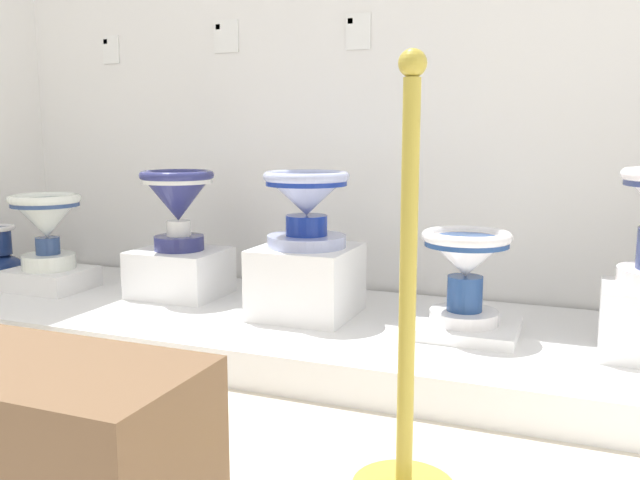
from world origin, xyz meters
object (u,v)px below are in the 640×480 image
at_px(antique_toilet_broad_patterned, 178,198).
at_px(decorative_vase_spare, 1,275).
at_px(antique_toilet_tall_cobalt, 466,261).
at_px(antique_toilet_rightmost, 46,220).
at_px(plinth_block_broad_patterned, 180,273).
at_px(info_placard_first, 111,50).
at_px(plinth_block_rightmost, 50,279).
at_px(stanchion_post_near_right, 406,366).
at_px(plinth_block_tall_cobalt, 464,328).
at_px(info_placard_second, 226,36).
at_px(info_placard_third, 358,31).
at_px(plinth_block_leftmost, 307,281).
at_px(antique_toilet_leftmost, 306,200).

relative_size(antique_toilet_broad_patterned, decorative_vase_spare, 0.85).
bearing_deg(decorative_vase_spare, antique_toilet_tall_cobalt, -0.32).
height_order(antique_toilet_rightmost, plinth_block_broad_patterned, antique_toilet_rightmost).
bearing_deg(decorative_vase_spare, info_placard_first, 60.23).
relative_size(plinth_block_rightmost, stanchion_post_near_right, 0.35).
bearing_deg(plinth_block_tall_cobalt, antique_toilet_rightmost, -179.96).
bearing_deg(plinth_block_broad_patterned, plinth_block_rightmost, -169.28).
bearing_deg(decorative_vase_spare, plinth_block_rightmost, -2.50).
relative_size(info_placard_second, info_placard_third, 0.98).
bearing_deg(info_placard_second, plinth_block_broad_patterned, -92.90).
distance_m(plinth_block_leftmost, info_placard_second, 1.33).
bearing_deg(plinth_block_leftmost, stanchion_post_near_right, -55.42).
xyz_separation_m(plinth_block_leftmost, antique_toilet_leftmost, (0.00, -0.00, 0.33)).
xyz_separation_m(antique_toilet_broad_patterned, stanchion_post_near_right, (1.31, -1.04, -0.26)).
bearing_deg(antique_toilet_rightmost, info_placard_first, 92.13).
distance_m(info_placard_second, stanchion_post_near_right, 2.20).
relative_size(plinth_block_leftmost, decorative_vase_spare, 0.93).
relative_size(antique_toilet_leftmost, info_placard_first, 2.41).
bearing_deg(info_placard_third, antique_toilet_broad_patterned, -148.62).
bearing_deg(info_placard_third, plinth_block_rightmost, -157.82).
xyz_separation_m(info_placard_second, info_placard_third, (0.67, -0.00, -0.01)).
bearing_deg(info_placard_third, info_placard_first, -180.00).
height_order(antique_toilet_broad_patterned, decorative_vase_spare, antique_toilet_broad_patterned).
xyz_separation_m(antique_toilet_rightmost, decorative_vase_spare, (-0.32, 0.01, -0.29)).
xyz_separation_m(antique_toilet_leftmost, plinth_block_tall_cobalt, (0.64, -0.03, -0.45)).
bearing_deg(antique_toilet_tall_cobalt, plinth_block_broad_patterned, 174.69).
bearing_deg(antique_toilet_tall_cobalt, info_placard_second, 156.86).
bearing_deg(antique_toilet_leftmost, antique_toilet_tall_cobalt, -2.51).
bearing_deg(plinth_block_leftmost, antique_toilet_rightmost, -178.71).
distance_m(antique_toilet_rightmost, plinth_block_tall_cobalt, 1.96).
bearing_deg(antique_toilet_leftmost, info_placard_first, 158.69).
height_order(info_placard_second, decorative_vase_spare, info_placard_second).
height_order(info_placard_third, stanchion_post_near_right, info_placard_third).
xyz_separation_m(antique_toilet_tall_cobalt, info_placard_first, (-1.96, 0.54, 0.89)).
relative_size(plinth_block_rightmost, info_placard_third, 2.32).
distance_m(antique_toilet_leftmost, info_placard_third, 0.88).
bearing_deg(info_placard_first, plinth_block_broad_patterned, -32.56).
distance_m(antique_toilet_leftmost, plinth_block_tall_cobalt, 0.78).
xyz_separation_m(plinth_block_tall_cobalt, antique_toilet_tall_cobalt, (0.00, 0.00, 0.25)).
bearing_deg(stanchion_post_near_right, info_placard_second, 131.43).
relative_size(antique_toilet_broad_patterned, info_placard_first, 2.51).
xyz_separation_m(plinth_block_tall_cobalt, info_placard_third, (-0.60, 0.54, 1.16)).
bearing_deg(info_placard_first, antique_toilet_broad_patterned, -32.56).
bearing_deg(plinth_block_tall_cobalt, plinth_block_broad_patterned, 174.69).
bearing_deg(antique_toilet_tall_cobalt, info_placard_first, 164.47).
xyz_separation_m(plinth_block_tall_cobalt, decorative_vase_spare, (-2.26, 0.01, 0.01)).
bearing_deg(plinth_block_rightmost, info_placard_second, 39.37).
bearing_deg(plinth_block_rightmost, info_placard_third, 22.18).
xyz_separation_m(info_placard_first, info_placard_third, (1.36, 0.00, 0.02)).
xyz_separation_m(antique_toilet_rightmost, plinth_block_tall_cobalt, (1.94, 0.00, -0.30)).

